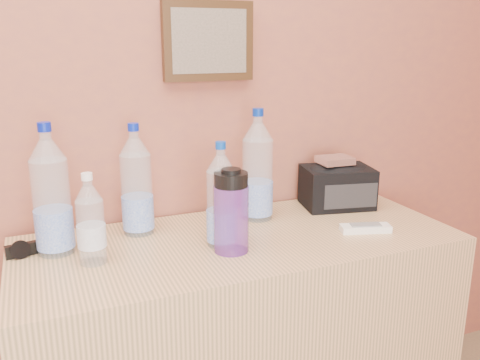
# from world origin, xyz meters

# --- Properties ---
(picture_frame) EXTENTS (0.30, 0.03, 0.25)m
(picture_frame) POSITION_xyz_m (0.54, 1.98, 1.40)
(picture_frame) COLOR #382311
(picture_frame) RESTS_ON room_shell
(dresser) EXTENTS (1.32, 0.55, 0.83)m
(dresser) POSITION_xyz_m (0.54, 1.70, 0.41)
(dresser) COLOR #A8804F
(dresser) RESTS_ON ground
(pet_large_a) EXTENTS (0.10, 0.10, 0.37)m
(pet_large_a) POSITION_xyz_m (0.02, 1.80, 0.99)
(pet_large_a) COLOR silver
(pet_large_a) RESTS_ON dresser
(pet_large_b) EXTENTS (0.09, 0.09, 0.34)m
(pet_large_b) POSITION_xyz_m (0.27, 1.87, 0.98)
(pet_large_b) COLOR silver
(pet_large_b) RESTS_ON dresser
(pet_large_c) EXTENTS (0.10, 0.10, 0.37)m
(pet_large_c) POSITION_xyz_m (0.66, 1.85, 0.99)
(pet_large_c) COLOR white
(pet_large_c) RESTS_ON dresser
(pet_large_d) EXTENTS (0.08, 0.08, 0.31)m
(pet_large_d) POSITION_xyz_m (0.47, 1.68, 0.96)
(pet_large_d) COLOR silver
(pet_large_d) RESTS_ON dresser
(pet_small) EXTENTS (0.07, 0.07, 0.25)m
(pet_small) POSITION_xyz_m (0.11, 1.69, 0.93)
(pet_small) COLOR silver
(pet_small) RESTS_ON dresser
(nalgene_bottle) EXTENTS (0.10, 0.10, 0.24)m
(nalgene_bottle) POSITION_xyz_m (0.48, 1.62, 0.94)
(nalgene_bottle) COLOR purple
(nalgene_bottle) RESTS_ON dresser
(sunglasses) EXTENTS (0.15, 0.08, 0.04)m
(sunglasses) POSITION_xyz_m (-0.04, 1.82, 0.84)
(sunglasses) COLOR black
(sunglasses) RESTS_ON dresser
(ac_remote) EXTENTS (0.16, 0.09, 0.02)m
(ac_remote) POSITION_xyz_m (0.92, 1.60, 0.84)
(ac_remote) COLOR beige
(ac_remote) RESTS_ON dresser
(toiletry_bag) EXTENTS (0.27, 0.22, 0.16)m
(toiletry_bag) POSITION_xyz_m (0.98, 1.86, 0.91)
(toiletry_bag) COLOR black
(toiletry_bag) RESTS_ON dresser
(foil_packet) EXTENTS (0.12, 0.10, 0.02)m
(foil_packet) POSITION_xyz_m (0.96, 1.85, 1.00)
(foil_packet) COLOR silver
(foil_packet) RESTS_ON toiletry_bag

